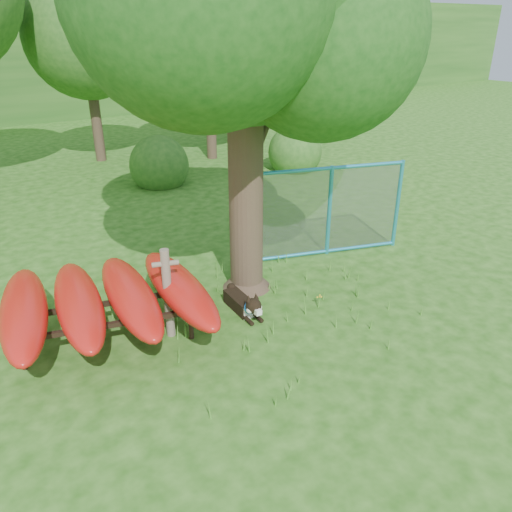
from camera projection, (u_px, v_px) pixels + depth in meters
ground at (289, 344)px, 7.73m from camera, size 80.00×80.00×0.00m
wooden_post at (168, 291)px, 7.63m from camera, size 0.41×0.20×1.49m
kayak_rack at (105, 299)px, 7.50m from camera, size 3.25×3.50×0.98m
husky_dog at (244, 304)px, 8.49m from camera, size 0.34×1.15×0.51m
fence_section at (329, 211)px, 10.39m from camera, size 3.16×1.11×3.22m
wildflower_clump at (319, 297)px, 8.73m from camera, size 0.09×0.08×0.20m
bg_tree_c at (85, 38)px, 16.46m from camera, size 4.00×4.00×6.12m
bg_tree_d at (206, 5)px, 16.36m from camera, size 4.80×4.80×7.50m
bg_tree_e at (235, 4)px, 20.09m from camera, size 4.60×4.60×7.55m
shrub_right at (294, 169)px, 17.04m from camera, size 1.80×1.80×1.80m
shrub_mid at (161, 184)px, 15.47m from camera, size 1.80×1.80×1.80m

